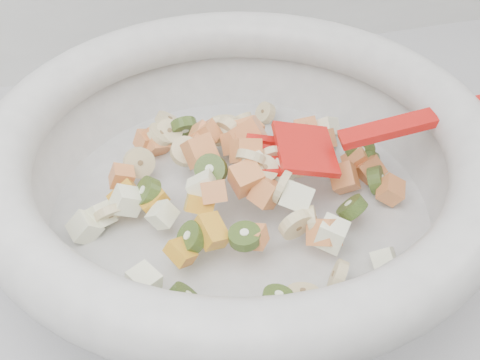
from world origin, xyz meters
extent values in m
cylinder|color=silver|center=(-0.07, 1.43, 0.91)|extent=(0.34, 0.34, 0.02)
torus|color=silver|center=(-0.07, 1.43, 0.99)|extent=(0.42, 0.42, 0.05)
cylinder|color=beige|center=(-0.06, 1.50, 0.95)|extent=(0.03, 0.03, 0.03)
cylinder|color=beige|center=(-0.05, 1.40, 0.96)|extent=(0.03, 0.03, 0.04)
cylinder|color=beige|center=(-0.04, 1.37, 0.95)|extent=(0.04, 0.02, 0.04)
cylinder|color=beige|center=(-0.15, 1.49, 0.94)|extent=(0.04, 0.02, 0.04)
cylinder|color=beige|center=(-0.05, 1.51, 0.95)|extent=(0.03, 0.03, 0.02)
cylinder|color=beige|center=(-0.07, 1.51, 0.95)|extent=(0.04, 0.03, 0.03)
cylinder|color=beige|center=(-0.02, 1.43, 0.96)|extent=(0.03, 0.03, 0.02)
cylinder|color=beige|center=(-0.03, 1.32, 0.93)|extent=(0.03, 0.03, 0.04)
cylinder|color=beige|center=(-0.18, 1.44, 0.94)|extent=(0.03, 0.03, 0.03)
cylinder|color=beige|center=(-0.04, 1.44, 0.96)|extent=(0.03, 0.01, 0.03)
cylinder|color=beige|center=(-0.06, 1.43, 0.98)|extent=(0.03, 0.03, 0.03)
cylinder|color=beige|center=(-0.11, 1.53, 0.94)|extent=(0.03, 0.03, 0.02)
cylinder|color=beige|center=(-0.01, 1.55, 0.93)|extent=(0.03, 0.03, 0.03)
cylinder|color=beige|center=(-0.11, 1.48, 0.95)|extent=(0.04, 0.04, 0.03)
cylinder|color=beige|center=(-0.04, 1.54, 0.93)|extent=(0.03, 0.03, 0.03)
cylinder|color=beige|center=(-0.12, 1.53, 0.94)|extent=(0.03, 0.04, 0.03)
cylinder|color=beige|center=(-0.06, 1.32, 0.93)|extent=(0.03, 0.03, 0.02)
cylinder|color=beige|center=(-0.03, 1.37, 0.95)|extent=(0.02, 0.02, 0.03)
cylinder|color=beige|center=(-0.03, 1.43, 0.96)|extent=(0.03, 0.03, 0.02)
cylinder|color=beige|center=(-0.06, 1.42, 0.97)|extent=(0.03, 0.03, 0.02)
cylinder|color=beige|center=(-0.06, 1.53, 0.94)|extent=(0.03, 0.03, 0.02)
cylinder|color=beige|center=(-0.11, 1.56, 0.93)|extent=(0.04, 0.04, 0.03)
cube|color=#EB8A4A|center=(-0.10, 1.41, 0.96)|extent=(0.02, 0.03, 0.03)
cube|color=#EB8A4A|center=(-0.10, 1.46, 0.97)|extent=(0.03, 0.04, 0.03)
cube|color=#EB8A4A|center=(0.01, 1.48, 0.94)|extent=(0.03, 0.03, 0.03)
cube|color=#EB8A4A|center=(-0.02, 1.36, 0.94)|extent=(0.03, 0.04, 0.04)
cube|color=#EB8A4A|center=(-0.09, 1.50, 0.95)|extent=(0.03, 0.03, 0.03)
cube|color=#EB8A4A|center=(-0.14, 1.53, 0.93)|extent=(0.03, 0.02, 0.02)
cube|color=#EB8A4A|center=(0.02, 1.51, 0.93)|extent=(0.03, 0.03, 0.03)
cube|color=#EB8A4A|center=(-0.08, 1.37, 0.95)|extent=(0.03, 0.03, 0.02)
cube|color=#EB8A4A|center=(-0.04, 1.50, 0.95)|extent=(0.03, 0.03, 0.02)
cube|color=#EB8A4A|center=(0.05, 1.45, 0.93)|extent=(0.03, 0.03, 0.03)
cube|color=#EB8A4A|center=(-0.06, 1.40, 0.96)|extent=(0.03, 0.03, 0.03)
cube|color=#EB8A4A|center=(0.05, 1.40, 0.94)|extent=(0.03, 0.03, 0.03)
cube|color=#EB8A4A|center=(0.05, 1.43, 0.93)|extent=(0.03, 0.03, 0.03)
cube|color=#EB8A4A|center=(-0.08, 1.50, 0.95)|extent=(0.03, 0.03, 0.03)
cube|color=#EB8A4A|center=(-0.13, 1.53, 0.93)|extent=(0.03, 0.04, 0.04)
cube|color=#EB8A4A|center=(-0.17, 1.48, 0.94)|extent=(0.02, 0.02, 0.02)
cube|color=#EB8A4A|center=(-0.07, 1.41, 0.97)|extent=(0.03, 0.03, 0.03)
cube|color=#EB8A4A|center=(-0.05, 1.48, 0.96)|extent=(0.04, 0.03, 0.04)
cube|color=#EB8A4A|center=(-0.06, 1.48, 0.95)|extent=(0.03, 0.03, 0.03)
cube|color=#EB8A4A|center=(-0.06, 1.44, 0.97)|extent=(0.03, 0.03, 0.03)
cube|color=#EB8A4A|center=(0.00, 1.48, 0.95)|extent=(0.03, 0.03, 0.03)
cube|color=#EB8A4A|center=(0.02, 1.42, 0.94)|extent=(0.03, 0.03, 0.04)
cube|color=#EB8A4A|center=(0.03, 1.49, 0.93)|extent=(0.02, 0.03, 0.03)
cylinder|color=olive|center=(0.05, 1.42, 0.93)|extent=(0.03, 0.03, 0.03)
cylinder|color=olive|center=(-0.08, 1.31, 0.94)|extent=(0.03, 0.02, 0.02)
cylinder|color=olive|center=(0.01, 1.38, 0.94)|extent=(0.03, 0.03, 0.03)
cylinder|color=olive|center=(-0.10, 1.43, 0.96)|extent=(0.03, 0.03, 0.03)
cylinder|color=olive|center=(-0.12, 1.38, 0.94)|extent=(0.03, 0.03, 0.03)
cylinder|color=olive|center=(-0.14, 1.34, 0.93)|extent=(0.03, 0.04, 0.04)
cylinder|color=olive|center=(-0.10, 1.53, 0.94)|extent=(0.04, 0.03, 0.04)
cylinder|color=olive|center=(-0.15, 1.44, 0.95)|extent=(0.03, 0.03, 0.03)
cylinder|color=olive|center=(0.06, 1.45, 0.93)|extent=(0.03, 0.02, 0.03)
cylinder|color=olive|center=(0.05, 1.46, 0.94)|extent=(0.04, 0.03, 0.04)
cylinder|color=olive|center=(-0.09, 1.37, 0.95)|extent=(0.03, 0.03, 0.01)
cube|color=white|center=(-0.20, 1.43, 0.93)|extent=(0.03, 0.03, 0.03)
cube|color=white|center=(-0.04, 1.42, 0.96)|extent=(0.02, 0.02, 0.02)
cube|color=white|center=(-0.06, 1.43, 0.97)|extent=(0.02, 0.02, 0.02)
cube|color=white|center=(-0.02, 1.36, 0.94)|extent=(0.03, 0.03, 0.03)
cube|color=white|center=(0.02, 1.33, 0.93)|extent=(0.02, 0.03, 0.03)
cube|color=white|center=(-0.19, 1.44, 0.93)|extent=(0.03, 0.03, 0.03)
cube|color=white|center=(-0.14, 1.41, 0.94)|extent=(0.03, 0.03, 0.03)
cube|color=white|center=(-0.04, 1.39, 0.96)|extent=(0.04, 0.04, 0.04)
cube|color=white|center=(0.04, 1.50, 0.93)|extent=(0.03, 0.03, 0.03)
cube|color=white|center=(-0.11, 1.42, 0.96)|extent=(0.03, 0.03, 0.03)
cube|color=white|center=(-0.17, 1.44, 0.94)|extent=(0.03, 0.02, 0.03)
cube|color=white|center=(-0.17, 1.36, 0.94)|extent=(0.03, 0.03, 0.02)
cube|color=gold|center=(-0.11, 1.41, 0.95)|extent=(0.03, 0.03, 0.03)
cube|color=gold|center=(-0.15, 1.43, 0.94)|extent=(0.03, 0.02, 0.02)
cube|color=gold|center=(-0.17, 1.45, 0.94)|extent=(0.03, 0.02, 0.03)
cube|color=gold|center=(-0.14, 1.37, 0.94)|extent=(0.03, 0.03, 0.02)
cube|color=gold|center=(-0.11, 1.38, 0.95)|extent=(0.03, 0.03, 0.03)
cube|color=red|center=(-0.01, 1.43, 0.97)|extent=(0.06, 0.07, 0.02)
cube|color=red|center=(-0.05, 1.46, 0.97)|extent=(0.03, 0.01, 0.01)
cube|color=red|center=(-0.05, 1.44, 0.97)|extent=(0.03, 0.01, 0.01)
cube|color=red|center=(-0.05, 1.43, 0.97)|extent=(0.03, 0.01, 0.01)
cube|color=red|center=(-0.05, 1.42, 0.97)|extent=(0.03, 0.01, 0.01)
cube|color=red|center=(0.10, 1.41, 1.00)|extent=(0.18, 0.05, 0.05)
camera|label=1|loc=(-0.18, 1.06, 1.28)|focal=45.00mm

